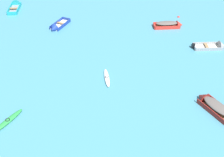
{
  "coord_description": "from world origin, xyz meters",
  "views": [
    {
      "loc": [
        1.83,
        -1.16,
        19.7
      ],
      "look_at": [
        0.0,
        23.12,
        0.15
      ],
      "focal_mm": 44.94,
      "sensor_mm": 36.0,
      "label": 1
    }
  ],
  "objects": [
    {
      "name": "kayak_white_cluster_inner",
      "position": [
        -0.58,
        23.21,
        0.15
      ],
      "size": [
        1.15,
        3.27,
        0.31
      ],
      "color": "white",
      "rests_on": "ground_plane"
    },
    {
      "name": "rowboat_turquoise_cluster_outer",
      "position": [
        -17.23,
        40.91,
        0.25
      ],
      "size": [
        2.04,
        4.6,
        1.38
      ],
      "color": "gray",
      "rests_on": "ground_plane"
    },
    {
      "name": "rowboat_maroon_outer_right",
      "position": [
        10.14,
        19.55,
        0.39
      ],
      "size": [
        3.66,
        4.31,
        1.4
      ],
      "color": "#99754C",
      "rests_on": "ground_plane"
    },
    {
      "name": "kayak_green_distant_center",
      "position": [
        -9.27,
        16.04,
        0.17
      ],
      "size": [
        2.17,
        3.5,
        0.35
      ],
      "color": "#288C3D",
      "rests_on": "ground_plane"
    },
    {
      "name": "rowboat_deep_blue_back_row_left",
      "position": [
        -8.88,
        34.24,
        0.22
      ],
      "size": [
        2.67,
        4.13,
        1.3
      ],
      "color": "beige",
      "rests_on": "ground_plane"
    },
    {
      "name": "rowboat_grey_back_row_right",
      "position": [
        12.96,
        30.77,
        0.2
      ],
      "size": [
        4.45,
        1.94,
        1.35
      ],
      "color": "beige",
      "rests_on": "ground_plane"
    },
    {
      "name": "rowboat_red_center",
      "position": [
        7.63,
        35.93,
        0.39
      ],
      "size": [
        4.37,
        1.98,
        1.28
      ],
      "color": "#99754C",
      "rests_on": "ground_plane"
    },
    {
      "name": "mooring_buoy_outer_edge",
      "position": [
        9.1,
        39.22,
        0.0
      ],
      "size": [
        0.39,
        0.39,
        0.39
      ],
      "primitive_type": "sphere",
      "color": "red",
      "rests_on": "ground_plane"
    }
  ]
}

